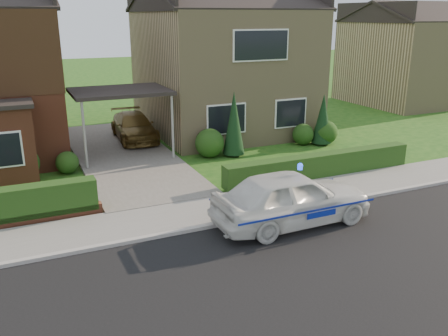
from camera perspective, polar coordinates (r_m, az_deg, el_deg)
ground at (r=10.51m, az=1.95°, el=-14.27°), size 120.00×120.00×0.00m
road at (r=10.51m, az=1.95°, el=-14.27°), size 60.00×6.00×0.02m
kerb at (r=12.95m, az=-4.04°, el=-7.44°), size 60.00×0.16×0.12m
sidewalk at (r=13.85m, az=-5.55°, el=-5.77°), size 60.00×2.00×0.10m
driveway at (r=20.15m, az=-11.93°, el=1.57°), size 3.80×12.00×0.12m
house_right at (r=24.11m, az=-0.25°, el=13.32°), size 7.50×8.06×7.25m
carport_link at (r=19.55m, az=-12.39°, el=8.86°), size 3.80×3.00×2.77m
hedge_right at (r=17.43m, az=11.40°, el=-1.17°), size 7.50×0.55×0.80m
shrub_left_mid at (r=17.95m, az=-23.35°, el=0.46°), size 1.32×1.32×1.32m
shrub_left_near at (r=18.38m, az=-18.33°, el=0.62°), size 0.84×0.84×0.84m
shrub_right_near at (r=19.43m, az=-1.74°, el=3.01°), size 1.20×1.20×1.20m
shrub_right_mid at (r=21.67m, az=9.50°, el=4.01°), size 0.96×0.96×0.96m
shrub_right_far at (r=21.98m, az=12.12°, el=4.21°), size 1.08×1.08×1.08m
conifer_a at (r=19.48m, az=1.20°, el=5.18°), size 0.90×0.90×2.60m
conifer_b at (r=21.74m, az=11.78°, el=5.60°), size 0.90×0.90×2.20m
neighbour_right at (r=34.02m, az=21.16°, el=11.69°), size 6.50×7.00×5.20m
police_car at (r=13.26m, az=8.14°, el=-3.61°), size 4.17×4.56×1.71m
driveway_car at (r=22.26m, az=-10.78°, el=4.93°), size 1.84×4.16×1.19m
potted_plant_c at (r=15.10m, az=-24.03°, el=-3.78°), size 0.48×0.48×0.83m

